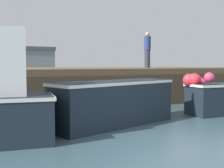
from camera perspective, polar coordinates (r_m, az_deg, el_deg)
name	(u,v)px	position (r m, az deg, el deg)	size (l,w,h in m)	color
ground	(182,149)	(6.66, 13.21, -11.90)	(120.00, 160.00, 0.10)	#38515B
pier	(126,73)	(15.14, 2.78, 2.07)	(13.13, 6.78, 1.56)	brown
fishing_boat_near_right	(115,102)	(8.51, 0.53, -3.43)	(4.09, 2.24, 1.27)	#19232D
dockworker	(147,50)	(15.45, 6.75, 6.49)	(0.34, 0.34, 1.82)	#2D3342
warehouse	(25,62)	(44.28, -16.25, 4.07)	(7.30, 6.46, 4.11)	gray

